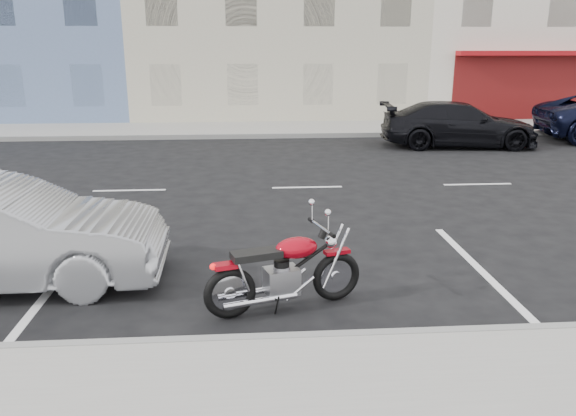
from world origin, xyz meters
name	(u,v)px	position (x,y,z in m)	size (l,w,h in m)	color
ground	(393,186)	(0.00, 0.00, 0.00)	(120.00, 120.00, 0.00)	black
sidewalk_far	(203,130)	(-5.00, 8.70, 0.07)	(80.00, 3.40, 0.15)	gray
curb_near	(93,348)	(-5.00, -7.00, 0.08)	(80.00, 0.12, 0.16)	gray
curb_far	(199,137)	(-5.00, 7.00, 0.08)	(80.00, 0.12, 0.16)	gray
motorcycle	(338,266)	(-2.22, -5.85, 0.47)	(1.98, 0.87, 1.02)	black
car_far	(458,124)	(3.34, 4.99, 0.70)	(1.97, 4.85, 1.41)	black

